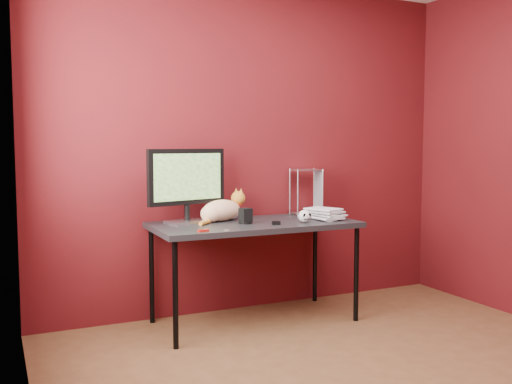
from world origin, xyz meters
name	(u,v)px	position (x,y,z in m)	size (l,w,h in m)	color
room	(391,121)	(0.00, 0.00, 1.45)	(3.52, 3.52, 2.61)	brown
desk	(254,229)	(-0.15, 1.37, 0.70)	(1.50, 0.70, 0.75)	black
monitor	(187,182)	(-0.62, 1.52, 1.05)	(0.62, 0.26, 0.54)	#BBBBC0
cat	(222,210)	(-0.35, 1.53, 0.83)	(0.45, 0.33, 0.24)	orange
skull_mug	(305,216)	(0.17, 1.18, 0.80)	(0.10, 0.10, 0.09)	silver
speaker	(246,216)	(-0.24, 1.33, 0.80)	(0.10, 0.10, 0.11)	black
book_stack	(317,154)	(0.32, 1.27, 1.25)	(0.26, 0.30, 1.00)	beige
wire_rack	(306,192)	(0.43, 1.62, 0.94)	(0.24, 0.20, 0.37)	#BBBBC0
pocket_knife	(203,230)	(-0.65, 1.10, 0.76)	(0.08, 0.02, 0.02)	#B6170E
black_gadget	(276,223)	(-0.07, 1.18, 0.76)	(0.06, 0.03, 0.03)	black
washer	(227,230)	(-0.49, 1.08, 0.75)	(0.05, 0.05, 0.00)	#BBBBC0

